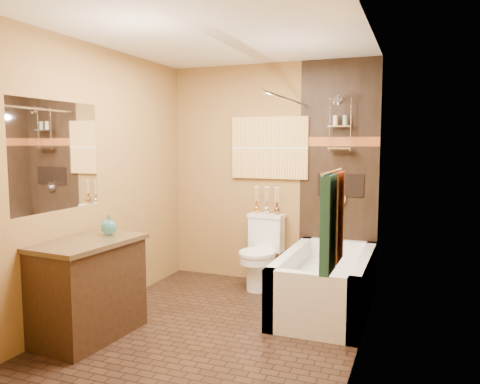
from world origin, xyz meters
The scene contains 23 objects.
floor centered at (0.00, 0.00, 0.00)m, with size 3.00×3.00×0.00m, color black.
wall_left centered at (-1.20, 0.00, 1.25)m, with size 0.02×3.00×2.50m, color olive.
wall_right centered at (1.20, 0.00, 1.25)m, with size 0.02×3.00×2.50m, color olive.
wall_back centered at (0.00, 1.50, 1.25)m, with size 2.40×0.02×2.50m, color olive.
wall_front centered at (0.00, -1.50, 1.25)m, with size 2.40×0.02×2.50m, color olive.
ceiling centered at (0.00, 0.00, 2.50)m, with size 3.00×3.00×0.00m, color silver.
alcove_tile_back centered at (0.78, 1.49, 1.25)m, with size 0.85×0.01×2.50m, color black.
alcove_tile_right centered at (1.19, 0.75, 1.25)m, with size 0.01×1.50×2.50m, color black.
mosaic_band_back centered at (0.78, 1.48, 1.62)m, with size 0.85×0.01×0.10m, color maroon.
mosaic_band_right centered at (1.18, 0.75, 1.62)m, with size 0.01×1.50×0.10m, color maroon.
alcove_niche centered at (0.80, 1.48, 1.15)m, with size 0.50×0.01×0.25m, color black.
shower_fixtures centered at (0.80, 1.38, 1.67)m, with size 0.24×0.33×1.16m.
curtain_rod centered at (0.40, 0.75, 2.02)m, with size 0.03×0.03×1.55m, color silver.
towel_bar centered at (1.15, -1.05, 1.45)m, with size 0.02×0.02×0.55m, color silver.
towel_teal centered at (1.16, -1.18, 1.18)m, with size 0.05×0.22×0.52m, color #225A71.
towel_rust centered at (1.16, -0.92, 1.18)m, with size 0.05×0.22×0.52m, color maroon.
sunset_painting centered at (-0.01, 1.48, 1.55)m, with size 0.90×0.04×0.70m, color gold.
vanity_mirror centered at (-1.19, -0.58, 1.50)m, with size 0.01×1.00×0.90m, color white.
bathtub centered at (0.80, 0.75, 0.22)m, with size 0.80×1.50×0.55m.
toilet centered at (-0.01, 1.21, 0.41)m, with size 0.42×0.62×0.80m.
vanity centered at (-0.92, -0.58, 0.41)m, with size 0.63×0.96×0.82m.
teal_bottle centered at (-0.87, -0.34, 0.90)m, with size 0.14×0.14×0.21m, color teal, non-canonical shape.
bud_vases centered at (-0.01, 1.39, 0.97)m, with size 0.31×0.06×0.30m.
Camera 1 is at (1.60, -3.63, 1.61)m, focal length 35.00 mm.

